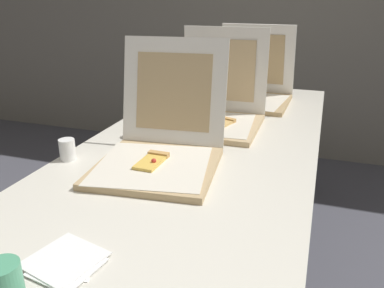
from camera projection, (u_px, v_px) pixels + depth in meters
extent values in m
cube|color=silver|center=(200.00, 147.00, 1.53)|extent=(0.88, 2.14, 0.03)
cylinder|color=gray|center=(192.00, 140.00, 2.65)|extent=(0.04, 0.04, 0.71)
cylinder|color=gray|center=(305.00, 153.00, 2.43)|extent=(0.04, 0.04, 0.71)
cube|color=tan|center=(156.00, 167.00, 1.29)|extent=(0.43, 0.43, 0.02)
cube|color=silver|center=(152.00, 165.00, 1.28)|extent=(0.41, 0.41, 0.00)
cube|color=white|center=(174.00, 91.00, 1.44)|extent=(0.40, 0.13, 0.38)
cube|color=tan|center=(173.00, 92.00, 1.43)|extent=(0.28, 0.09, 0.27)
cube|color=#E5B74C|center=(150.00, 162.00, 1.29)|extent=(0.07, 0.13, 0.01)
cube|color=tan|center=(159.00, 154.00, 1.34)|extent=(0.07, 0.03, 0.02)
sphere|color=red|center=(154.00, 161.00, 1.27)|extent=(0.02, 0.02, 0.02)
cube|color=tan|center=(213.00, 125.00, 1.70)|extent=(0.39, 0.39, 0.02)
cube|color=silver|center=(212.00, 123.00, 1.69)|extent=(0.37, 0.37, 0.00)
cube|color=white|center=(225.00, 70.00, 1.80)|extent=(0.39, 0.02, 0.39)
cube|color=tan|center=(225.00, 71.00, 1.79)|extent=(0.28, 0.01, 0.28)
cube|color=#E0B266|center=(220.00, 124.00, 1.66)|extent=(0.10, 0.15, 0.01)
cube|color=tan|center=(228.00, 120.00, 1.71)|extent=(0.07, 0.04, 0.02)
sphere|color=red|center=(218.00, 123.00, 1.64)|extent=(0.02, 0.02, 0.02)
sphere|color=#2D6628|center=(214.00, 123.00, 1.64)|extent=(0.02, 0.02, 0.02)
cube|color=tan|center=(250.00, 102.00, 2.07)|extent=(0.40, 0.40, 0.02)
cube|color=silver|center=(249.00, 100.00, 2.06)|extent=(0.39, 0.39, 0.00)
cube|color=white|center=(258.00, 60.00, 2.13)|extent=(0.39, 0.11, 0.38)
cube|color=tan|center=(258.00, 59.00, 2.12)|extent=(0.28, 0.08, 0.27)
cylinder|color=white|center=(67.00, 150.00, 1.37)|extent=(0.06, 0.06, 0.07)
cylinder|color=white|center=(140.00, 128.00, 1.58)|extent=(0.06, 0.06, 0.07)
cylinder|color=#4C9E75|center=(4.00, 286.00, 0.72)|extent=(0.07, 0.07, 0.09)
cube|color=white|center=(70.00, 263.00, 0.85)|extent=(0.14, 0.14, 0.00)
cube|color=white|center=(67.00, 267.00, 0.83)|extent=(0.14, 0.14, 0.00)
cube|color=white|center=(65.00, 259.00, 0.85)|extent=(0.17, 0.17, 0.00)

